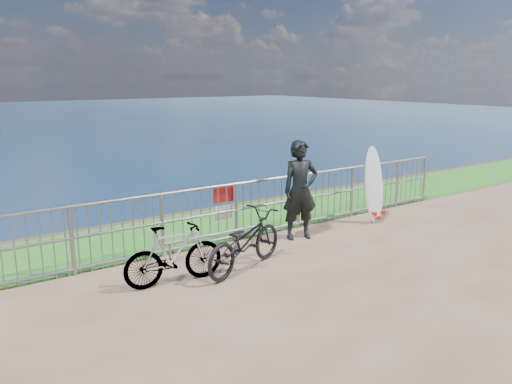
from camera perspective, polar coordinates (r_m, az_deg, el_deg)
grass_strip at (r=10.65m, az=-3.09°, el=-3.46°), size 120.00×120.00×0.00m
railing at (r=9.62m, az=0.32°, el=-1.74°), size 10.06×0.10×1.13m
surfer at (r=9.44m, az=5.08°, el=0.21°), size 0.79×0.63×1.89m
surfboard at (r=10.83m, az=13.34°, el=0.50°), size 0.51×0.48×1.62m
bicycle_near at (r=7.99m, az=-1.29°, el=-5.66°), size 1.90×1.20×0.94m
bicycle_far at (r=7.56m, az=-9.37°, el=-7.04°), size 1.56×0.58×0.92m
bike_rack at (r=8.73m, az=-4.92°, el=-5.13°), size 1.84×0.05×0.38m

